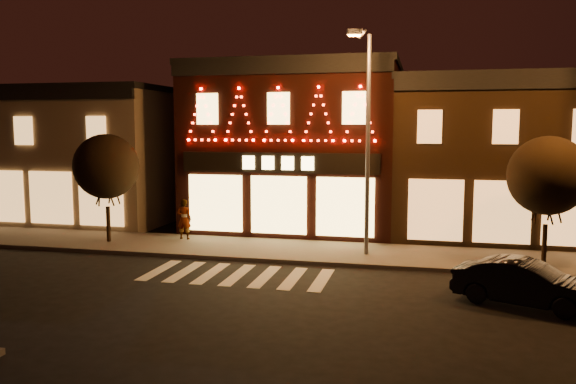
% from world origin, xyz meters
% --- Properties ---
extents(ground, '(120.00, 120.00, 0.00)m').
position_xyz_m(ground, '(0.00, 0.00, 0.00)').
color(ground, black).
rests_on(ground, ground).
extents(sidewalk_far, '(44.00, 4.00, 0.15)m').
position_xyz_m(sidewalk_far, '(2.00, 8.00, 0.07)').
color(sidewalk_far, '#47423D').
rests_on(sidewalk_far, ground).
extents(building_left, '(12.20, 8.28, 7.30)m').
position_xyz_m(building_left, '(-13.00, 13.99, 3.66)').
color(building_left, '#7C6A58').
rests_on(building_left, ground).
extents(building_pulp, '(10.20, 8.34, 8.30)m').
position_xyz_m(building_pulp, '(0.00, 13.98, 4.16)').
color(building_pulp, black).
rests_on(building_pulp, ground).
extents(building_right_a, '(9.20, 8.28, 7.50)m').
position_xyz_m(building_right_a, '(9.50, 13.99, 3.76)').
color(building_right_a, black).
rests_on(building_right_a, ground).
extents(streetlamp_mid, '(0.76, 1.96, 8.57)m').
position_xyz_m(streetlamp_mid, '(4.10, 7.48, 5.18)').
color(streetlamp_mid, '#59595E').
rests_on(streetlamp_mid, sidewalk_far).
extents(tree_left, '(2.84, 2.84, 4.74)m').
position_xyz_m(tree_left, '(-7.21, 7.72, 3.47)').
color(tree_left, black).
rests_on(tree_left, sidewalk_far).
extents(tree_right, '(2.83, 2.83, 4.74)m').
position_xyz_m(tree_right, '(10.63, 7.14, 3.46)').
color(tree_right, black).
rests_on(tree_right, sidewalk_far).
extents(dark_sedan, '(4.31, 2.88, 1.34)m').
position_xyz_m(dark_sedan, '(9.29, 2.58, 0.67)').
color(dark_sedan, black).
rests_on(dark_sedan, ground).
extents(pedestrian, '(0.67, 0.44, 1.82)m').
position_xyz_m(pedestrian, '(-4.14, 8.96, 1.06)').
color(pedestrian, gray).
rests_on(pedestrian, sidewalk_far).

